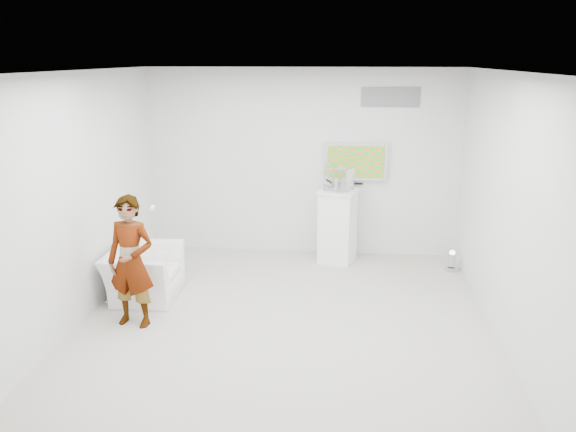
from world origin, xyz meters
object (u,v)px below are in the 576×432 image
object	(u,v)px
armchair	(144,273)
pedestal	(338,226)
floor_uplight	(452,261)
person	(131,262)
tv	(356,161)

from	to	relation	value
armchair	pedestal	distance (m)	3.08
armchair	floor_uplight	bearing A→B (deg)	-73.65
floor_uplight	person	bearing A→B (deg)	-152.25
tv	armchair	size ratio (longest dim) A/B	0.98
tv	floor_uplight	distance (m)	2.13
armchair	pedestal	world-z (taller)	pedestal
armchair	tv	bearing A→B (deg)	-56.12
person	pedestal	world-z (taller)	person
tv	person	distance (m)	3.95
pedestal	floor_uplight	distance (m)	1.82
pedestal	tv	bearing A→B (deg)	53.60
person	armchair	size ratio (longest dim) A/B	1.57
person	armchair	bearing A→B (deg)	110.40
tv	armchair	world-z (taller)	tv
tv	pedestal	size ratio (longest dim) A/B	0.86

